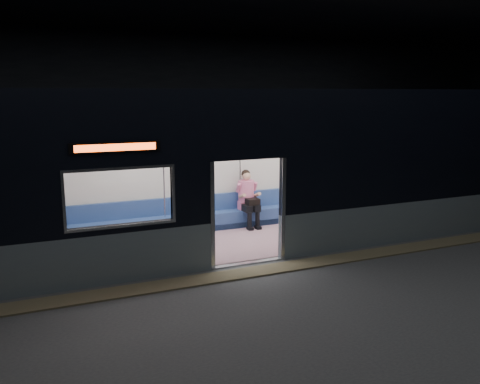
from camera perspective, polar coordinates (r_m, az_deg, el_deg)
station_floor at (r=9.12m, az=3.66°, el=-10.05°), size 24.00×14.00×0.01m
station_envelope at (r=8.51m, az=3.97°, el=13.65°), size 24.00×14.00×5.00m
tactile_strip at (r=9.57m, az=2.14°, el=-8.86°), size 22.80×0.50×0.03m
metro_car at (r=10.92m, az=-2.31°, el=3.55°), size 18.00×3.04×3.35m
passenger at (r=12.43m, az=0.83°, el=-0.37°), size 0.43×0.71×1.39m
handbag at (r=12.26m, az=1.43°, el=-1.09°), size 0.37×0.35×0.15m
transit_map at (r=14.58m, az=14.43°, el=3.59°), size 0.94×0.03×0.61m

